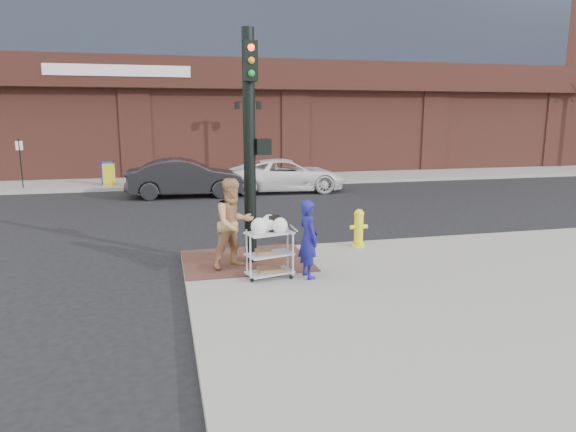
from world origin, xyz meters
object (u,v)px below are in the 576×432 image
object	(u,v)px
pedestrian_tan	(234,224)
lamp_post	(248,130)
traffic_signal_pole	(251,141)
utility_cart	(270,250)
woman_blue	(308,239)
fire_hydrant	(359,227)
minivan_white	(286,175)
sedan_dark	(186,178)

from	to	relation	value
pedestrian_tan	lamp_post	bearing A→B (deg)	56.40
traffic_signal_pole	utility_cart	distance (m)	2.43
woman_blue	fire_hydrant	distance (m)	2.82
utility_cart	minivan_white	bearing A→B (deg)	74.96
pedestrian_tan	sedan_dark	world-z (taller)	pedestrian_tan
traffic_signal_pole	pedestrian_tan	world-z (taller)	traffic_signal_pole
traffic_signal_pole	minivan_white	size ratio (longest dim) A/B	0.95
pedestrian_tan	woman_blue	bearing A→B (deg)	-59.90
lamp_post	pedestrian_tan	xyz separation A→B (m)	(-2.93, -15.57, -1.50)
sedan_dark	utility_cart	bearing A→B (deg)	-172.23
minivan_white	woman_blue	bearing A→B (deg)	172.92
woman_blue	sedan_dark	distance (m)	12.33
lamp_post	pedestrian_tan	size ratio (longest dim) A/B	2.07
traffic_signal_pole	lamp_post	bearing A→B (deg)	80.76
lamp_post	minivan_white	bearing A→B (deg)	-75.06
traffic_signal_pole	woman_blue	world-z (taller)	traffic_signal_pole
fire_hydrant	woman_blue	bearing A→B (deg)	-132.47
woman_blue	fire_hydrant	bearing A→B (deg)	-50.88
sedan_dark	lamp_post	bearing A→B (deg)	-35.00
pedestrian_tan	minivan_white	size ratio (longest dim) A/B	0.37
lamp_post	minivan_white	world-z (taller)	lamp_post
traffic_signal_pole	minivan_white	xyz separation A→B (m)	(3.52, 11.33, -2.10)
minivan_white	fire_hydrant	distance (m)	10.64
woman_blue	lamp_post	bearing A→B (deg)	-13.81
woman_blue	pedestrian_tan	size ratio (longest dim) A/B	0.82
pedestrian_tan	sedan_dark	distance (m)	11.19
lamp_post	fire_hydrant	bearing A→B (deg)	-88.71
woman_blue	pedestrian_tan	distance (m)	1.71
sedan_dark	utility_cart	size ratio (longest dim) A/B	3.83
minivan_white	fire_hydrant	world-z (taller)	minivan_white
fire_hydrant	traffic_signal_pole	bearing A→B (deg)	-165.78
lamp_post	woman_blue	xyz separation A→B (m)	(-1.57, -16.59, -1.67)
traffic_signal_pole	pedestrian_tan	size ratio (longest dim) A/B	2.59
woman_blue	minivan_white	distance (m)	12.96
woman_blue	utility_cart	bearing A→B (deg)	70.38
pedestrian_tan	sedan_dark	size ratio (longest dim) A/B	0.40
utility_cart	fire_hydrant	size ratio (longest dim) A/B	1.34
fire_hydrant	pedestrian_tan	bearing A→B (deg)	-162.12
pedestrian_tan	utility_cart	world-z (taller)	pedestrian_tan
lamp_post	utility_cart	distance (m)	16.71
woman_blue	pedestrian_tan	xyz separation A→B (m)	(-1.36, 1.02, 0.17)
traffic_signal_pole	woman_blue	size ratio (longest dim) A/B	3.15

